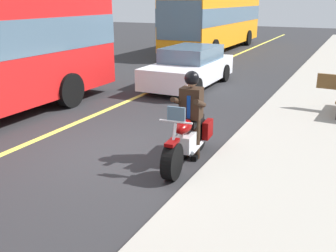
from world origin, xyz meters
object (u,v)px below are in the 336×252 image
Objects in this scene: bus_far at (216,18)px; car_silver at (190,67)px; motorcycle_main at (188,139)px; rider_main at (191,108)px.

bus_far is 2.40× the size of car_silver.
rider_main reaches higher than motorcycle_main.
motorcycle_main is at bearing 5.83° from rider_main.
bus_far is (-16.74, -5.41, 0.84)m from rider_main.
bus_far is 10.95m from car_silver.
rider_main is 17.61m from bus_far.
motorcycle_main is at bearing 17.80° from bus_far.
car_silver is (-6.40, -2.66, 0.24)m from motorcycle_main.
motorcycle_main is 6.94m from car_silver.
car_silver is (10.53, 2.77, -1.18)m from bus_far.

